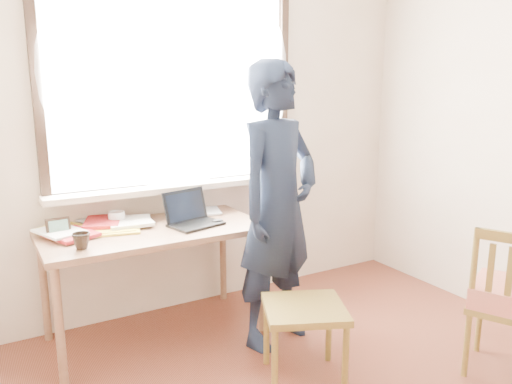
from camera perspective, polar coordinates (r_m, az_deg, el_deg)
room_shell at (r=2.11m, az=13.49°, el=12.01°), size 3.52×4.02×2.61m
desk at (r=3.27m, az=-11.66°, el=-5.38°), size 1.37×0.69×0.73m
laptop at (r=3.28m, az=-7.38°, el=-2.80°), size 0.37×0.33×0.22m
mug_white at (r=3.38m, az=-15.63°, el=-2.88°), size 0.16×0.16×0.09m
mug_dark at (r=2.95m, az=-19.33°, el=-5.30°), size 0.11×0.11×0.09m
mouse at (r=3.29m, az=-4.42°, el=-3.34°), size 0.08×0.06×0.03m
desk_clutter at (r=3.32m, az=-15.25°, el=-3.50°), size 0.71×0.55×0.05m
book_a at (r=3.40m, az=-18.37°, el=-3.48°), size 0.34×0.36×0.03m
book_b at (r=3.57m, az=-6.83°, el=-2.27°), size 0.22×0.26×0.02m
picture_frame at (r=3.21m, az=-21.65°, el=-3.89°), size 0.14×0.03×0.11m
work_chair at (r=2.84m, az=5.55°, el=-14.06°), size 0.57×0.56×0.44m
side_chair at (r=3.18m, az=27.10°, el=-10.77°), size 0.53×0.54×0.88m
person at (r=3.10m, az=2.49°, el=-1.63°), size 0.75×0.61×1.78m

